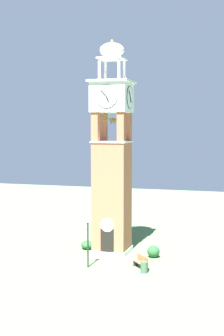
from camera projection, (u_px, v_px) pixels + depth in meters
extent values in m
plane|color=#517547|center=(112.00, 252.00, 38.03)|extent=(80.00, 80.00, 0.00)
cube|color=#AD5B42|center=(112.00, 198.00, 37.64)|extent=(2.69, 2.69, 9.09)
cube|color=silver|center=(112.00, 250.00, 38.01)|extent=(2.89, 2.89, 0.35)
cube|color=black|center=(107.00, 242.00, 36.63)|extent=(1.10, 0.04, 2.20)
cylinder|color=silver|center=(107.00, 225.00, 36.51)|extent=(1.10, 0.04, 1.10)
cube|color=#AD5B42|center=(95.00, 128.00, 36.44)|extent=(0.56, 0.56, 2.42)
cube|color=#AD5B42|center=(121.00, 128.00, 35.83)|extent=(0.56, 0.56, 2.42)
cube|color=#AD5B42|center=(103.00, 128.00, 38.47)|extent=(0.56, 0.56, 2.42)
cube|color=#AD5B42|center=(128.00, 128.00, 37.86)|extent=(0.56, 0.56, 2.42)
cube|color=silver|center=(112.00, 142.00, 37.25)|extent=(2.85, 2.85, 0.12)
cone|color=brown|center=(119.00, 121.00, 37.02)|extent=(0.49, 0.49, 0.46)
cone|color=brown|center=(114.00, 121.00, 37.68)|extent=(0.41, 0.41, 0.50)
cone|color=brown|center=(105.00, 121.00, 37.27)|extent=(0.49, 0.49, 0.52)
cone|color=brown|center=(111.00, 121.00, 36.51)|extent=(0.49, 0.49, 0.52)
cube|color=silver|center=(112.00, 98.00, 36.95)|extent=(2.93, 2.93, 2.37)
cylinder|color=white|center=(107.00, 97.00, 35.53)|extent=(1.80, 0.05, 1.80)
torus|color=black|center=(107.00, 97.00, 35.53)|extent=(1.83, 0.06, 1.83)
cube|color=black|center=(107.00, 99.00, 35.46)|extent=(0.27, 0.03, 0.45)
cube|color=black|center=(103.00, 93.00, 35.52)|extent=(0.52, 0.03, 0.58)
cylinder|color=white|center=(117.00, 99.00, 38.36)|extent=(1.80, 0.05, 1.80)
torus|color=black|center=(117.00, 99.00, 38.36)|extent=(1.83, 0.06, 1.83)
cube|color=black|center=(118.00, 101.00, 38.41)|extent=(0.27, 0.03, 0.45)
cube|color=black|center=(115.00, 96.00, 38.47)|extent=(0.52, 0.03, 0.58)
cylinder|color=white|center=(95.00, 98.00, 37.37)|extent=(0.05, 1.80, 1.80)
torus|color=black|center=(95.00, 98.00, 37.37)|extent=(0.06, 1.83, 1.83)
cube|color=black|center=(94.00, 101.00, 37.49)|extent=(0.03, 0.27, 0.45)
cube|color=black|center=(93.00, 95.00, 37.14)|extent=(0.03, 0.52, 0.58)
cylinder|color=white|center=(130.00, 97.00, 36.52)|extent=(0.05, 1.80, 1.80)
torus|color=black|center=(130.00, 97.00, 36.52)|extent=(0.06, 1.83, 1.83)
cube|color=black|center=(131.00, 100.00, 36.61)|extent=(0.03, 0.27, 0.45)
cube|color=black|center=(130.00, 94.00, 36.25)|extent=(0.03, 0.52, 0.58)
cube|color=silver|center=(112.00, 82.00, 36.84)|extent=(3.29, 3.29, 0.16)
cylinder|color=silver|center=(99.00, 69.00, 36.22)|extent=(0.22, 0.22, 1.68)
cylinder|color=silver|center=(119.00, 69.00, 35.76)|extent=(0.22, 0.22, 1.68)
cylinder|color=silver|center=(105.00, 72.00, 37.76)|extent=(0.22, 0.22, 1.68)
cylinder|color=silver|center=(124.00, 71.00, 37.30)|extent=(0.22, 0.22, 1.68)
cube|color=silver|center=(112.00, 59.00, 36.68)|extent=(2.05, 2.05, 0.12)
ellipsoid|color=silver|center=(112.00, 50.00, 36.63)|extent=(1.97, 1.97, 1.21)
sphere|color=#B79338|center=(112.00, 41.00, 36.56)|extent=(0.24, 0.24, 0.24)
cube|color=brown|center=(140.00, 263.00, 33.49)|extent=(1.40, 1.48, 0.06)
cube|color=brown|center=(143.00, 258.00, 33.55)|extent=(1.11, 1.22, 0.44)
cube|color=#2D2D33|center=(145.00, 268.00, 32.87)|extent=(0.35, 0.32, 0.42)
cube|color=#2D2D33|center=(136.00, 263.00, 34.16)|extent=(0.35, 0.32, 0.42)
cylinder|color=black|center=(88.00, 245.00, 33.73)|extent=(0.12, 0.12, 3.31)
sphere|color=silver|center=(88.00, 221.00, 33.57)|extent=(0.36, 0.36, 0.36)
cylinder|color=#38513D|center=(144.00, 267.00, 32.55)|extent=(0.52, 0.52, 0.80)
ellipsoid|color=#234C28|center=(153.00, 251.00, 36.43)|extent=(0.99, 0.99, 0.95)
ellipsoid|color=#234C28|center=(88.00, 245.00, 38.94)|extent=(1.11, 1.11, 0.73)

